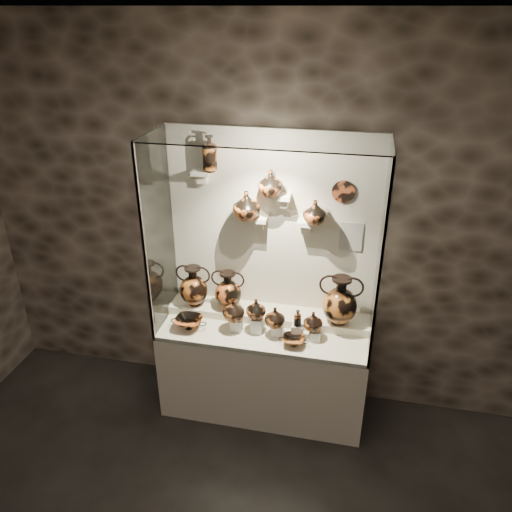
{
  "coord_description": "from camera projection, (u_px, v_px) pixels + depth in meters",
  "views": [
    {
      "loc": [
        0.64,
        -1.14,
        3.2
      ],
      "look_at": [
        -0.07,
        2.2,
        1.48
      ],
      "focal_mm": 35.0,
      "sensor_mm": 36.0,
      "label": 1
    }
  ],
  "objects": [
    {
      "name": "amphora_mid",
      "position": [
        228.0,
        290.0,
        4.17
      ],
      "size": [
        0.35,
        0.35,
        0.34
      ],
      "primitive_type": null,
      "rotation": [
        0.0,
        0.0,
        -0.34
      ],
      "color": "#B24F1F",
      "rests_on": "rear_tier"
    },
    {
      "name": "amphora_left",
      "position": [
        194.0,
        286.0,
        4.22
      ],
      "size": [
        0.32,
        0.32,
        0.36
      ],
      "primitive_type": null,
      "rotation": [
        0.0,
        0.0,
        -0.13
      ],
      "color": "#9F541E",
      "rests_on": "rear_tier"
    },
    {
      "name": "lekythos_small",
      "position": [
        298.0,
        317.0,
        3.89
      ],
      "size": [
        0.08,
        0.08,
        0.16
      ],
      "primitive_type": null,
      "rotation": [
        0.0,
        0.0,
        0.12
      ],
      "color": "#B24F1F",
      "rests_on": "pedestal_d"
    },
    {
      "name": "rear_tier",
      "position": [
        268.0,
        315.0,
        4.23
      ],
      "size": [
        1.7,
        0.25,
        0.1
      ],
      "primitive_type": "cube",
      "color": "beige",
      "rests_on": "plinth"
    },
    {
      "name": "frame_post_right",
      "position": [
        380.0,
        274.0,
        3.33
      ],
      "size": [
        0.02,
        0.02,
        1.6
      ],
      "primitive_type": "cube",
      "color": "gray",
      "rests_on": "plinth"
    },
    {
      "name": "back_panel",
      "position": [
        272.0,
        228.0,
        4.01
      ],
      "size": [
        1.7,
        0.03,
        1.6
      ],
      "primitive_type": "cube",
      "color": "beige",
      "rests_on": "plinth"
    },
    {
      "name": "ovoid_vase_a",
      "position": [
        246.0,
        205.0,
        3.83
      ],
      "size": [
        0.21,
        0.21,
        0.22
      ],
      "primitive_type": "imported",
      "rotation": [
        0.0,
        0.0,
        -0.01
      ],
      "color": "#B24F1F",
      "rests_on": "bracket_ca"
    },
    {
      "name": "wall_plate",
      "position": [
        343.0,
        192.0,
        3.73
      ],
      "size": [
        0.17,
        0.02,
        0.17
      ],
      "primitive_type": "cylinder",
      "rotation": [
        1.57,
        0.0,
        0.0
      ],
      "color": "#A44620",
      "rests_on": "back_panel"
    },
    {
      "name": "pedestal_b",
      "position": [
        257.0,
        325.0,
        4.02
      ],
      "size": [
        0.09,
        0.09,
        0.13
      ],
      "primitive_type": "cube",
      "color": "beige",
      "rests_on": "front_tier"
    },
    {
      "name": "lekythos_tall",
      "position": [
        210.0,
        152.0,
        3.74
      ],
      "size": [
        0.15,
        0.15,
        0.3
      ],
      "primitive_type": null,
      "rotation": [
        0.0,
        0.0,
        0.24
      ],
      "color": "#9F541E",
      "rests_on": "bracket_ul"
    },
    {
      "name": "ceiling",
      "position": [
        81.0,
        7.0,
        1.11
      ],
      "size": [
        5.0,
        5.0,
        0.0
      ],
      "primitive_type": "plane",
      "color": "white",
      "rests_on": "wall_back"
    },
    {
      "name": "jug_b",
      "position": [
        256.0,
        309.0,
        3.97
      ],
      "size": [
        0.18,
        0.18,
        0.17
      ],
      "primitive_type": "imported",
      "rotation": [
        0.0,
        0.0,
        -0.12
      ],
      "color": "#B24F1F",
      "rests_on": "pedestal_b"
    },
    {
      "name": "bracket_ul",
      "position": [
        202.0,
        172.0,
        3.85
      ],
      "size": [
        0.14,
        0.12,
        0.04
      ],
      "primitive_type": "cube",
      "color": "beige",
      "rests_on": "back_panel"
    },
    {
      "name": "amphora_right",
      "position": [
        340.0,
        300.0,
        3.96
      ],
      "size": [
        0.42,
        0.42,
        0.42
      ],
      "primitive_type": null,
      "rotation": [
        0.0,
        0.0,
        -0.33
      ],
      "color": "#9F541E",
      "rests_on": "rear_tier"
    },
    {
      "name": "bracket_ca",
      "position": [
        258.0,
        219.0,
        3.92
      ],
      "size": [
        0.14,
        0.12,
        0.04
      ],
      "primitive_type": "cube",
      "color": "beige",
      "rests_on": "back_panel"
    },
    {
      "name": "bracket_cc",
      "position": [
        306.0,
        223.0,
        3.85
      ],
      "size": [
        0.14,
        0.12,
        0.04
      ],
      "primitive_type": "cube",
      "color": "beige",
      "rests_on": "back_panel"
    },
    {
      "name": "glass_top",
      "position": [
        266.0,
        138.0,
        3.38
      ],
      "size": [
        1.7,
        0.6,
        0.01
      ],
      "primitive_type": "cube",
      "color": "white",
      "rests_on": "back_panel"
    },
    {
      "name": "ovoid_vase_b",
      "position": [
        270.0,
        183.0,
        3.72
      ],
      "size": [
        0.22,
        0.22,
        0.2
      ],
      "primitive_type": "imported",
      "rotation": [
        0.0,
        0.0,
        -0.2
      ],
      "color": "#B24F1F",
      "rests_on": "bracket_cb"
    },
    {
      "name": "kylix_right",
      "position": [
        293.0,
        340.0,
        3.88
      ],
      "size": [
        0.28,
        0.26,
        0.09
      ],
      "primitive_type": null,
      "rotation": [
        0.0,
        0.0,
        0.44
      ],
      "color": "#9F541E",
      "rests_on": "front_tier"
    },
    {
      "name": "jug_e",
      "position": [
        313.0,
        321.0,
        3.91
      ],
      "size": [
        0.15,
        0.15,
        0.16
      ],
      "primitive_type": "imported",
      "rotation": [
        0.0,
        0.0,
        -0.02
      ],
      "color": "#9F541E",
      "rests_on": "pedestal_e"
    },
    {
      "name": "pedestal_c",
      "position": [
        278.0,
        330.0,
        4.0
      ],
      "size": [
        0.09,
        0.09,
        0.09
      ],
      "primitive_type": "cube",
      "color": "beige",
      "rests_on": "front_tier"
    },
    {
      "name": "glass_front",
      "position": [
        257.0,
        262.0,
        3.48
      ],
      "size": [
        1.7,
        0.01,
        1.6
      ],
      "primitive_type": "cube",
      "color": "white",
      "rests_on": "plinth"
    },
    {
      "name": "bracket_cb",
      "position": [
        284.0,
        197.0,
        3.79
      ],
      "size": [
        0.1,
        0.12,
        0.04
      ],
      "primitive_type": "cube",
      "color": "beige",
      "rests_on": "back_panel"
    },
    {
      "name": "info_placard",
      "position": [
        351.0,
        237.0,
        3.88
      ],
      "size": [
        0.18,
        0.01,
        0.24
      ],
      "primitive_type": "cube",
      "color": "beige",
      "rests_on": "back_panel"
    },
    {
      "name": "kylix_left",
      "position": [
        189.0,
        322.0,
        4.07
      ],
      "size": [
        0.33,
        0.3,
        0.11
      ],
      "primitive_type": null,
      "rotation": [
        0.0,
        0.0,
        -0.21
      ],
      "color": "#B24F1F",
      "rests_on": "front_tier"
    },
    {
      "name": "frame_post_left",
      "position": [
        144.0,
        251.0,
        3.64
      ],
      "size": [
        0.02,
        0.02,
        1.6
      ],
      "primitive_type": "cube",
      "color": "gray",
      "rests_on": "plinth"
    },
    {
      "name": "glass_left",
      "position": [
        159.0,
        235.0,
        3.9
      ],
      "size": [
        0.01,
        0.6,
        1.6
      ],
      "primitive_type": "cube",
      "color": "white",
      "rests_on": "plinth"
    },
    {
      "name": "pedestal_d",
      "position": [
        297.0,
        331.0,
        3.96
      ],
      "size": [
        0.09,
        0.09,
        0.12
      ],
      "primitive_type": "cube",
      "color": "beige",
      "rests_on": "front_tier"
    },
    {
      "name": "ovoid_vase_c",
      "position": [
        315.0,
        212.0,
        3.75
      ],
      "size": [
        0.22,
        0.22,
        0.19
      ],
      "primitive_type": "imported",
      "rotation": [
        0.0,
        0.0,
        0.27
      ],
      "color": "#B24F1F",
      "rests_on": "bracket_cc"
    },
    {
      "name": "pedestal_e",
      "position": [
        315.0,
        335.0,
        3.94
      ],
      "size": [
        0.09,
        0.09,
        0.08
      ],
      "primitive_type": "cube",
      "color": "beige",
      "rests_on": "front_tier"
    },
    {
      "name": "pedestal_a",
      "position": [
        236.0,
        324.0,
        4.06
      ],
      "size": [
        0.09,
        0.09,
        0.1
      ],
      "primitive_type": "cube",
      "color": "beige",
      "rests_on": "front_tier"
    },
    {
      "name": "front_tier",
      "position": [
        264.0,
        331.0,
        4.09
      ],
      "size": [
        1.68,
        0.58,
        0.03
      ],
      "primitive_type": "cube",
      "color": "beige",
      "rests_on": "plinth"
    },
    {
      "name": "jug_a",
      "position": [
        234.0,
        310.0,
        3.99
      ],
      "size": [
        0.23,
        0.23,
        0.19
      ],
      "primitive_type": "imported",
      "rotation": [
        0.0,
        0.0,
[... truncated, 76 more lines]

